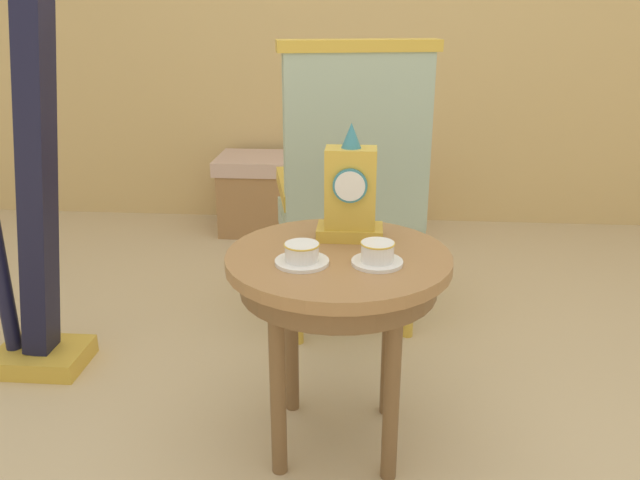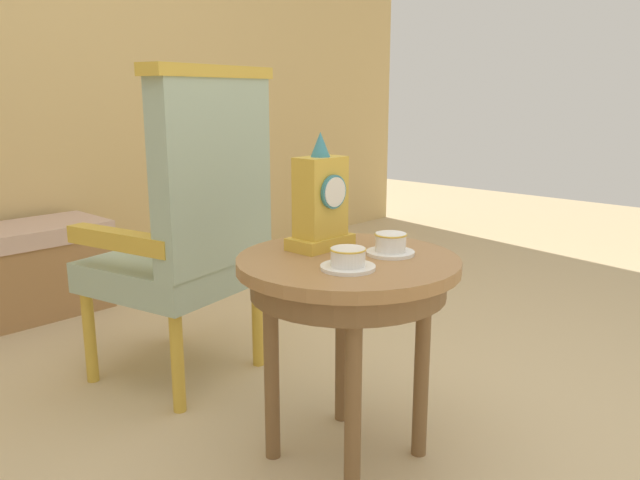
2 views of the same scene
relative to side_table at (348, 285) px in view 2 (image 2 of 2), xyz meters
name	(u,v)px [view 2 (image 2 of 2)]	position (x,y,z in m)	size (l,w,h in m)	color
ground_plane	(359,455)	(0.03, -0.03, -0.53)	(10.00, 10.00, 0.00)	tan
wall_back	(7,19)	(0.03, 2.22, 0.87)	(6.00, 0.10, 2.80)	tan
side_table	(348,285)	(0.00, 0.00, 0.00)	(0.62, 0.62, 0.61)	#9E7042
teacup_left	(348,260)	(-0.09, -0.08, 0.11)	(0.14, 0.14, 0.06)	white
teacup_right	(391,245)	(0.10, -0.07, 0.11)	(0.14, 0.14, 0.06)	white
mantel_clock	(321,202)	(0.03, 0.13, 0.22)	(0.19, 0.11, 0.34)	gold
armchair	(191,225)	(0.01, 0.75, 0.06)	(0.64, 0.63, 1.14)	#9EB299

